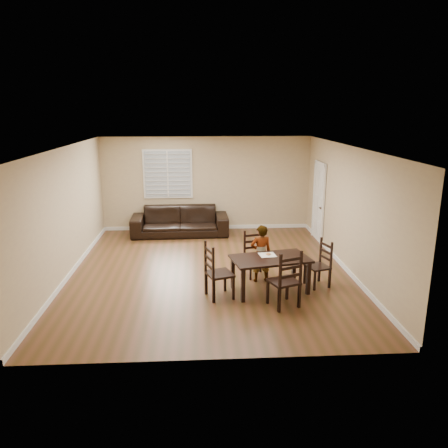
{
  "coord_description": "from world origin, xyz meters",
  "views": [
    {
      "loc": [
        -0.22,
        -9.01,
        3.46
      ],
      "look_at": [
        0.32,
        0.25,
        1.0
      ],
      "focal_mm": 35.0,
      "sensor_mm": 36.0,
      "label": 1
    }
  ],
  "objects": [
    {
      "name": "donut",
      "position": [
        1.12,
        -0.99,
        0.71
      ],
      "size": [
        0.1,
        0.1,
        0.04
      ],
      "color": "#DB8E4E",
      "rests_on": "napkin"
    },
    {
      "name": "chair_far",
      "position": [
        1.32,
        -1.93,
        0.49
      ],
      "size": [
        0.62,
        0.6,
        1.08
      ],
      "rotation": [
        0.0,
        0.0,
        3.52
      ],
      "color": "black",
      "rests_on": "ground"
    },
    {
      "name": "room",
      "position": [
        0.04,
        0.18,
        1.81
      ],
      "size": [
        6.04,
        7.04,
        2.72
      ],
      "color": "tan",
      "rests_on": "ground"
    },
    {
      "name": "dining_table",
      "position": [
        1.13,
        -1.15,
        0.6
      ],
      "size": [
        1.61,
        1.11,
        0.69
      ],
      "rotation": [
        0.0,
        0.0,
        0.21
      ],
      "color": "black",
      "rests_on": "ground"
    },
    {
      "name": "chair_left",
      "position": [
        0.02,
        -1.4,
        0.49
      ],
      "size": [
        0.58,
        0.6,
        1.07
      ],
      "rotation": [
        0.0,
        0.0,
        1.89
      ],
      "color": "black",
      "rests_on": "ground"
    },
    {
      "name": "chair_near",
      "position": [
        0.93,
        -0.23,
        0.44
      ],
      "size": [
        0.53,
        0.51,
        0.97
      ],
      "rotation": [
        0.0,
        0.0,
        0.26
      ],
      "color": "black",
      "rests_on": "ground"
    },
    {
      "name": "ground",
      "position": [
        0.0,
        0.0,
        0.0
      ],
      "size": [
        7.0,
        7.0,
        0.0
      ],
      "primitive_type": "plane",
      "color": "brown",
      "rests_on": "ground"
    },
    {
      "name": "sofa",
      "position": [
        -0.76,
        2.92,
        0.39
      ],
      "size": [
        2.71,
        1.11,
        0.78
      ],
      "primitive_type": "imported",
      "rotation": [
        0.0,
        0.0,
        0.02
      ],
      "color": "black",
      "rests_on": "ground"
    },
    {
      "name": "child",
      "position": [
        1.02,
        -0.63,
        0.6
      ],
      "size": [
        0.47,
        0.35,
        1.2
      ],
      "primitive_type": "imported",
      "rotation": [
        0.0,
        0.0,
        3.29
      ],
      "color": "gray",
      "rests_on": "ground"
    },
    {
      "name": "chair_right",
      "position": [
        2.23,
        -0.91,
        0.43
      ],
      "size": [
        0.51,
        0.53,
        0.95
      ],
      "rotation": [
        0.0,
        0.0,
        -1.25
      ],
      "color": "black",
      "rests_on": "ground"
    },
    {
      "name": "napkin",
      "position": [
        1.1,
        -0.99,
        0.69
      ],
      "size": [
        0.34,
        0.34,
        0.0
      ],
      "primitive_type": "cube",
      "rotation": [
        0.0,
        0.0,
        0.12
      ],
      "color": "beige",
      "rests_on": "dining_table"
    }
  ]
}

